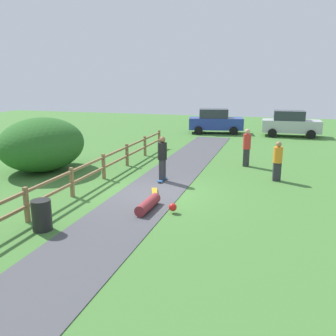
# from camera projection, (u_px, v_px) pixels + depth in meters

# --- Properties ---
(ground_plane) EXTENTS (60.00, 60.00, 0.00)m
(ground_plane) POSITION_uv_depth(u_px,v_px,m) (151.00, 193.00, 14.02)
(ground_plane) COLOR #427533
(asphalt_path) EXTENTS (2.40, 28.00, 0.02)m
(asphalt_path) POSITION_uv_depth(u_px,v_px,m) (151.00, 192.00, 14.02)
(asphalt_path) COLOR #47474C
(asphalt_path) RESTS_ON ground_plane
(wooden_fence) EXTENTS (0.12, 18.12, 1.10)m
(wooden_fence) POSITION_uv_depth(u_px,v_px,m) (89.00, 171.00, 14.59)
(wooden_fence) COLOR olive
(wooden_fence) RESTS_ON ground_plane
(bush_large) EXTENTS (3.67, 4.40, 2.49)m
(bush_large) POSITION_uv_depth(u_px,v_px,m) (42.00, 144.00, 17.15)
(bush_large) COLOR #286023
(bush_large) RESTS_ON ground_plane
(trash_bin) EXTENTS (0.56, 0.56, 0.90)m
(trash_bin) POSITION_uv_depth(u_px,v_px,m) (42.00, 215.00, 10.46)
(trash_bin) COLOR black
(trash_bin) RESTS_ON ground_plane
(skater_riding) EXTENTS (0.39, 0.81, 1.90)m
(skater_riding) POSITION_uv_depth(u_px,v_px,m) (162.00, 156.00, 15.27)
(skater_riding) COLOR #265999
(skater_riding) RESTS_ON asphalt_path
(skater_fallen) EXTENTS (1.19, 1.49, 0.36)m
(skater_fallen) POSITION_uv_depth(u_px,v_px,m) (150.00, 205.00, 12.07)
(skater_fallen) COLOR maroon
(skater_fallen) RESTS_ON asphalt_path
(skateboard_loose) EXTENTS (0.46, 0.82, 0.08)m
(skateboard_loose) POSITION_uv_depth(u_px,v_px,m) (155.00, 191.00, 13.90)
(skateboard_loose) COLOR #BF8C19
(skateboard_loose) RESTS_ON asphalt_path
(bystander_orange) EXTENTS (0.45, 0.45, 1.69)m
(bystander_orange) POSITION_uv_depth(u_px,v_px,m) (278.00, 159.00, 15.42)
(bystander_orange) COLOR #2D2D33
(bystander_orange) RESTS_ON ground_plane
(bystander_red) EXTENTS (0.48, 0.48, 1.86)m
(bystander_red) POSITION_uv_depth(u_px,v_px,m) (247.00, 146.00, 17.99)
(bystander_red) COLOR #2D2D33
(bystander_red) RESTS_ON ground_plane
(parked_car_blue) EXTENTS (4.45, 2.62, 1.92)m
(parked_car_blue) POSITION_uv_depth(u_px,v_px,m) (215.00, 121.00, 29.03)
(parked_car_blue) COLOR #283D99
(parked_car_blue) RESTS_ON ground_plane
(parked_car_silver) EXTENTS (4.27, 2.15, 1.92)m
(parked_car_silver) POSITION_uv_depth(u_px,v_px,m) (291.00, 124.00, 27.45)
(parked_car_silver) COLOR #B7B7BC
(parked_car_silver) RESTS_ON ground_plane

